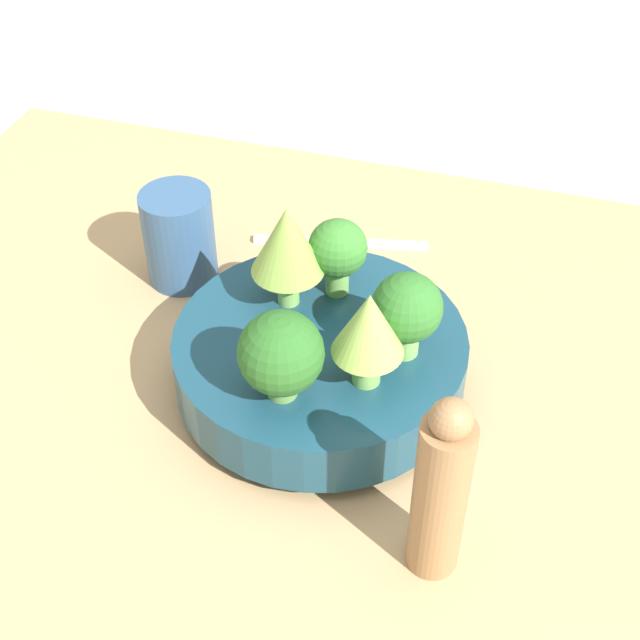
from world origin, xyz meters
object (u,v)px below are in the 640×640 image
object	(u,v)px
bowl	(320,359)
fork	(341,242)
pepper_mill	(441,491)
cup	(179,237)

from	to	relation	value
bowl	fork	bearing A→B (deg)	-78.97
pepper_mill	bowl	bearing A→B (deg)	-47.83
cup	fork	bearing A→B (deg)	-144.94
bowl	cup	bearing A→B (deg)	-32.01
bowl	pepper_mill	bearing A→B (deg)	132.17
bowl	pepper_mill	distance (m)	0.21
cup	pepper_mill	distance (m)	0.42
fork	pepper_mill	bearing A→B (deg)	115.81
bowl	cup	world-z (taller)	cup
cup	pepper_mill	xyz separation A→B (m)	(-0.33, 0.27, 0.03)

